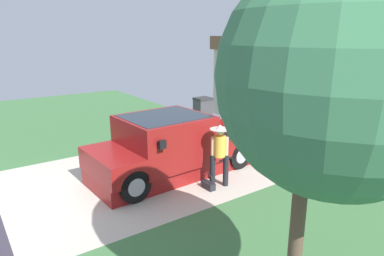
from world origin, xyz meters
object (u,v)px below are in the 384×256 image
handbag (208,185)px  front_yard_tree (329,85)px  wheeled_trash_bin (203,109)px  person_with_hat (220,151)px  house_with_garage (336,82)px  pickup_truck (170,148)px

handbag → front_yard_tree: size_ratio=0.09×
front_yard_tree → wheeled_trash_bin: 11.49m
person_with_hat → house_with_garage: (-1.92, 7.93, 0.93)m
pickup_truck → person_with_hat: pickup_truck is taller
pickup_truck → house_with_garage: bearing=-89.0°
house_with_garage → wheeled_trash_bin: house_with_garage is taller
handbag → house_with_garage: (-1.92, 8.28, 1.77)m
handbag → house_with_garage: house_with_garage is taller
person_with_hat → wheeled_trash_bin: (-5.55, 3.65, -0.35)m
person_with_hat → front_yard_tree: front_yard_tree is taller
pickup_truck → house_with_garage: size_ratio=0.55×
pickup_truck → wheeled_trash_bin: size_ratio=4.87×
pickup_truck → person_with_hat: (1.40, 0.63, 0.17)m
person_with_hat → front_yard_tree: 5.13m
person_with_hat → house_with_garage: bearing=-130.7°
handbag → house_with_garage: size_ratio=0.04×
pickup_truck → house_with_garage: 8.65m
handbag → front_yard_tree: front_yard_tree is taller
person_with_hat → wheeled_trash_bin: bearing=-87.7°
handbag → person_with_hat: bearing=90.1°
house_with_garage → front_yard_tree: bearing=-58.4°
pickup_truck → handbag: (1.40, 0.28, -0.67)m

